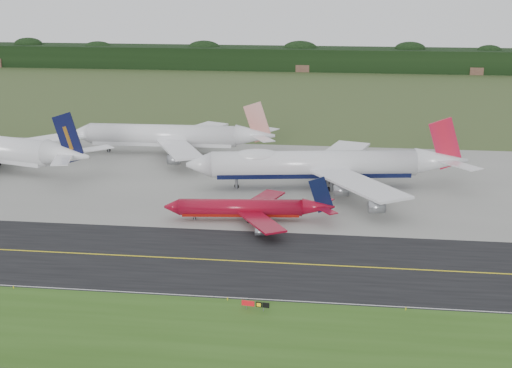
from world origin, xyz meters
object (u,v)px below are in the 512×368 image
object	(u,v)px
jet_ba_747	(324,164)
jet_star_tail	(173,136)
jet_red_737	(250,208)
taxiway_sign	(255,304)

from	to	relation	value
jet_ba_747	jet_star_tail	size ratio (longest dim) A/B	1.15
jet_ba_747	jet_red_737	bearing A→B (deg)	-119.05
jet_ba_747	jet_red_737	xyz separation A→B (m)	(-14.76, -26.57, -3.23)
jet_red_737	taxiway_sign	world-z (taller)	jet_red_737
jet_red_737	jet_star_tail	distance (m)	63.80
jet_star_tail	taxiway_sign	xyz separation A→B (m)	(36.58, -98.52, -4.27)
jet_ba_747	jet_red_737	size ratio (longest dim) A/B	1.90
jet_ba_747	jet_red_737	world-z (taller)	jet_ba_747
jet_ba_747	jet_star_tail	distance (m)	53.81
jet_ba_747	jet_star_tail	world-z (taller)	jet_ba_747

